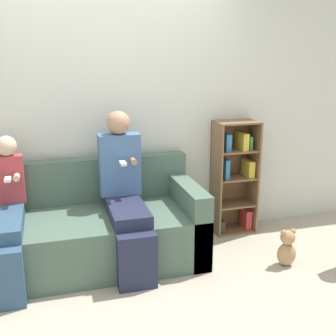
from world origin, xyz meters
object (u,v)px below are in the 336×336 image
at_px(adult_seated, 125,190).
at_px(couch, 85,232).
at_px(child_seated, 9,214).
at_px(bookshelf, 234,176).
at_px(teddy_bear, 287,249).

bearing_deg(adult_seated, couch, 168.89).
bearing_deg(child_seated, bookshelf, 11.75).
height_order(adult_seated, child_seated, adult_seated).
height_order(couch, child_seated, child_seated).
distance_m(couch, adult_seated, 0.53).
bearing_deg(child_seated, couch, 11.70).
bearing_deg(adult_seated, teddy_bear, -19.20).
height_order(couch, teddy_bear, couch).
bearing_deg(bookshelf, teddy_bear, -81.62).
bearing_deg(adult_seated, child_seated, -176.79).
xyz_separation_m(adult_seated, teddy_bear, (1.34, -0.47, -0.52)).
xyz_separation_m(bookshelf, teddy_bear, (0.13, -0.86, -0.43)).
height_order(couch, adult_seated, adult_seated).
bearing_deg(couch, child_seated, -168.30).
bearing_deg(bookshelf, couch, -168.23).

